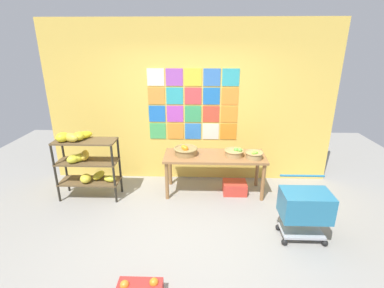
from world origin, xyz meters
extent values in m
plane|color=gray|center=(0.00, 0.00, 0.00)|extent=(9.53, 9.53, 0.00)
cube|color=#E8BF4F|center=(0.00, 1.80, 1.43)|extent=(5.12, 0.06, 2.86)
cube|color=silver|center=(-0.59, 1.76, 1.90)|extent=(0.29, 0.01, 0.29)
cube|color=purple|center=(-0.27, 1.76, 1.90)|extent=(0.29, 0.01, 0.29)
cube|color=yellow|center=(0.06, 1.76, 1.90)|extent=(0.29, 0.01, 0.29)
cube|color=#3770BC|center=(0.38, 1.76, 1.90)|extent=(0.29, 0.01, 0.29)
cube|color=teal|center=(0.71, 1.76, 1.90)|extent=(0.29, 0.01, 0.29)
cube|color=orange|center=(-0.59, 1.76, 1.58)|extent=(0.29, 0.01, 0.29)
cube|color=teal|center=(-0.27, 1.76, 1.58)|extent=(0.29, 0.01, 0.29)
cube|color=#CC4244|center=(0.06, 1.76, 1.58)|extent=(0.29, 0.01, 0.29)
cube|color=blue|center=(0.38, 1.76, 1.58)|extent=(0.29, 0.01, 0.29)
cube|color=orange|center=(0.71, 1.76, 1.58)|extent=(0.29, 0.01, 0.29)
cube|color=blue|center=(-0.59, 1.76, 1.26)|extent=(0.29, 0.01, 0.29)
cube|color=#AA44B3|center=(-0.27, 1.76, 1.26)|extent=(0.29, 0.01, 0.29)
cube|color=#379C5D|center=(0.06, 1.76, 1.26)|extent=(0.29, 0.01, 0.29)
cube|color=#CB452F|center=(0.38, 1.76, 1.26)|extent=(0.29, 0.01, 0.29)
cube|color=orange|center=(0.71, 1.76, 1.26)|extent=(0.29, 0.01, 0.29)
cube|color=#45AC5B|center=(-0.59, 1.76, 0.93)|extent=(0.29, 0.01, 0.29)
cube|color=orange|center=(-0.27, 1.76, 0.93)|extent=(0.29, 0.01, 0.29)
cube|color=#3077CB|center=(0.06, 1.76, 0.93)|extent=(0.29, 0.01, 0.29)
cube|color=silver|center=(0.38, 1.76, 0.93)|extent=(0.29, 0.01, 0.29)
cube|color=orange|center=(0.71, 1.76, 0.93)|extent=(0.29, 0.01, 0.29)
cylinder|color=black|center=(-2.11, 0.81, 0.50)|extent=(0.04, 0.04, 1.01)
cylinder|color=black|center=(-1.17, 0.81, 0.50)|extent=(0.04, 0.04, 1.01)
cylinder|color=black|center=(-2.11, 1.16, 0.50)|extent=(0.04, 0.04, 1.01)
cylinder|color=black|center=(-1.17, 1.16, 0.50)|extent=(0.04, 0.04, 1.01)
cube|color=brown|center=(-1.64, 0.98, 0.29)|extent=(0.98, 0.38, 0.03)
ellipsoid|color=yellow|center=(-1.29, 0.95, 0.35)|extent=(0.22, 0.15, 0.11)
ellipsoid|color=gold|center=(-1.67, 0.91, 0.37)|extent=(0.21, 0.23, 0.15)
ellipsoid|color=gold|center=(-1.51, 1.06, 0.36)|extent=(0.20, 0.30, 0.12)
cube|color=brown|center=(-1.64, 0.98, 0.64)|extent=(0.98, 0.38, 0.02)
ellipsoid|color=yellow|center=(-1.70, 1.04, 0.73)|extent=(0.18, 0.31, 0.15)
ellipsoid|color=yellow|center=(-1.82, 0.90, 0.72)|extent=(0.25, 0.26, 0.13)
ellipsoid|color=yellow|center=(-1.75, 0.96, 0.72)|extent=(0.25, 0.26, 0.13)
cube|color=brown|center=(-1.64, 0.98, 0.99)|extent=(0.98, 0.38, 0.02)
ellipsoid|color=yellow|center=(-1.69, 1.07, 1.06)|extent=(0.32, 0.32, 0.11)
ellipsoid|color=gold|center=(-1.82, 0.91, 1.07)|extent=(0.30, 0.23, 0.14)
ellipsoid|color=yellow|center=(-1.73, 0.99, 1.07)|extent=(0.23, 0.25, 0.13)
ellipsoid|color=yellow|center=(-1.95, 0.91, 1.08)|extent=(0.27, 0.27, 0.15)
cube|color=olive|center=(0.44, 1.21, 0.67)|extent=(1.69, 0.63, 0.04)
cylinder|color=olive|center=(-0.35, 0.95, 0.32)|extent=(0.06, 0.06, 0.65)
cylinder|color=olive|center=(1.22, 0.95, 0.32)|extent=(0.06, 0.06, 0.65)
cylinder|color=olive|center=(-0.35, 1.46, 0.32)|extent=(0.06, 0.06, 0.65)
cylinder|color=olive|center=(1.22, 1.46, 0.32)|extent=(0.06, 0.06, 0.65)
cylinder|color=#9A7946|center=(-0.05, 1.21, 0.75)|extent=(0.37, 0.37, 0.11)
torus|color=olive|center=(-0.05, 1.21, 0.80)|extent=(0.40, 0.40, 0.03)
sphere|color=orange|center=(-0.05, 1.15, 0.82)|extent=(0.10, 0.10, 0.10)
sphere|color=orange|center=(-0.05, 1.21, 0.82)|extent=(0.07, 0.07, 0.07)
sphere|color=orange|center=(-0.08, 1.22, 0.82)|extent=(0.09, 0.09, 0.09)
cylinder|color=tan|center=(0.76, 1.18, 0.74)|extent=(0.30, 0.30, 0.10)
torus|color=tan|center=(0.76, 1.18, 0.79)|extent=(0.32, 0.32, 0.03)
sphere|color=#6FB144|center=(0.85, 1.15, 0.81)|extent=(0.08, 0.08, 0.08)
sphere|color=#67B542|center=(0.78, 1.19, 0.80)|extent=(0.08, 0.08, 0.08)
sphere|color=#7CAF42|center=(0.79, 1.20, 0.79)|extent=(0.08, 0.08, 0.08)
cylinder|color=tan|center=(1.07, 1.09, 0.74)|extent=(0.26, 0.26, 0.10)
torus|color=tan|center=(1.07, 1.09, 0.79)|extent=(0.29, 0.29, 0.02)
sphere|color=#77CC43|center=(1.04, 1.03, 0.80)|extent=(0.05, 0.05, 0.05)
sphere|color=#74D32F|center=(1.10, 1.05, 0.80)|extent=(0.05, 0.05, 0.05)
sphere|color=#7FC439|center=(1.04, 1.02, 0.80)|extent=(0.05, 0.05, 0.05)
sphere|color=#82BA3E|center=(1.08, 1.04, 0.80)|extent=(0.06, 0.06, 0.06)
sphere|color=#75BC43|center=(1.07, 1.09, 0.80)|extent=(0.05, 0.05, 0.05)
cube|color=red|center=(0.80, 1.18, 0.10)|extent=(0.40, 0.32, 0.21)
sphere|color=orange|center=(-0.55, -1.02, 0.16)|extent=(0.09, 0.09, 0.09)
sphere|color=orange|center=(-0.26, -0.98, 0.17)|extent=(0.09, 0.09, 0.09)
sphere|color=black|center=(1.30, -0.15, 0.04)|extent=(0.08, 0.08, 0.08)
sphere|color=black|center=(1.81, -0.15, 0.04)|extent=(0.08, 0.08, 0.08)
sphere|color=black|center=(1.30, 0.16, 0.04)|extent=(0.08, 0.08, 0.08)
sphere|color=black|center=(1.81, 0.16, 0.04)|extent=(0.08, 0.08, 0.08)
cube|color=#A5A8AD|center=(1.55, 0.00, 0.10)|extent=(0.53, 0.33, 0.03)
cube|color=teal|center=(1.55, 0.00, 0.50)|extent=(0.61, 0.41, 0.36)
cylinder|color=teal|center=(1.55, 0.24, 0.80)|extent=(0.58, 0.03, 0.03)
camera|label=1|loc=(0.20, -3.19, 2.46)|focal=26.47mm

